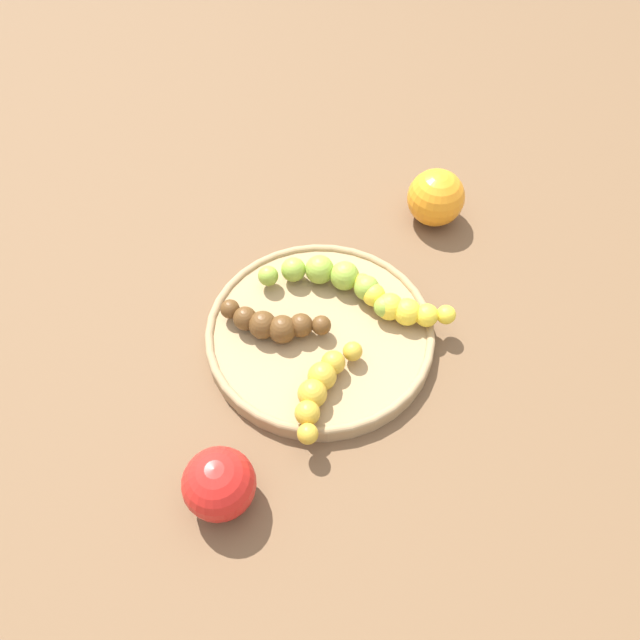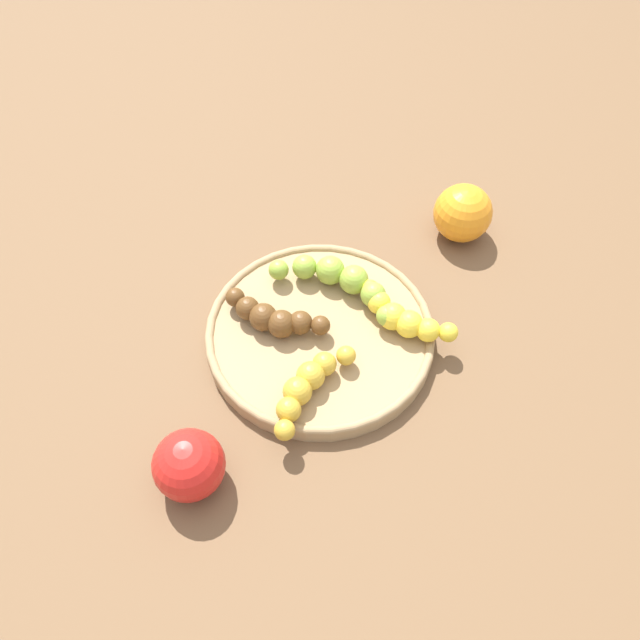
{
  "view_description": "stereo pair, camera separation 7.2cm",
  "coord_description": "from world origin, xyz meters",
  "px_view_note": "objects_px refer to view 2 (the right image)",
  "views": [
    {
      "loc": [
        0.41,
        -0.11,
        0.62
      ],
      "look_at": [
        0.0,
        0.0,
        0.04
      ],
      "focal_mm": 35.49,
      "sensor_mm": 36.0,
      "label": 1
    },
    {
      "loc": [
        0.42,
        -0.04,
        0.62
      ],
      "look_at": [
        0.0,
        0.0,
        0.04
      ],
      "focal_mm": 35.49,
      "sensor_mm": 36.0,
      "label": 2
    }
  ],
  "objects_px": {
    "orange_fruit": "(463,213)",
    "banana_overripe": "(274,318)",
    "banana_spotted": "(308,386)",
    "banana_green": "(339,279)",
    "apple_red": "(189,465)",
    "banana_yellow": "(403,317)",
    "fruit_bowl": "(320,333)"
  },
  "relations": [
    {
      "from": "banana_yellow",
      "to": "banana_green",
      "type": "xyz_separation_m",
      "value": [
        -0.06,
        -0.07,
        0.0
      ]
    },
    {
      "from": "banana_overripe",
      "to": "orange_fruit",
      "type": "bearing_deg",
      "value": 146.89
    },
    {
      "from": "banana_spotted",
      "to": "orange_fruit",
      "type": "relative_size",
      "value": 1.39
    },
    {
      "from": "banana_spotted",
      "to": "apple_red",
      "type": "xyz_separation_m",
      "value": [
        0.08,
        -0.12,
        0.0
      ]
    },
    {
      "from": "banana_yellow",
      "to": "orange_fruit",
      "type": "xyz_separation_m",
      "value": [
        -0.16,
        0.1,
        0.0
      ]
    },
    {
      "from": "orange_fruit",
      "to": "banana_yellow",
      "type": "bearing_deg",
      "value": -33.61
    },
    {
      "from": "banana_yellow",
      "to": "orange_fruit",
      "type": "relative_size",
      "value": 1.34
    },
    {
      "from": "banana_green",
      "to": "banana_overripe",
      "type": "height_order",
      "value": "banana_green"
    },
    {
      "from": "banana_green",
      "to": "banana_yellow",
      "type": "bearing_deg",
      "value": -98.92
    },
    {
      "from": "apple_red",
      "to": "banana_green",
      "type": "bearing_deg",
      "value": 142.36
    },
    {
      "from": "apple_red",
      "to": "orange_fruit",
      "type": "relative_size",
      "value": 0.95
    },
    {
      "from": "banana_spotted",
      "to": "banana_yellow",
      "type": "relative_size",
      "value": 1.04
    },
    {
      "from": "fruit_bowl",
      "to": "banana_yellow",
      "type": "xyz_separation_m",
      "value": [
        0.0,
        0.1,
        0.02
      ]
    },
    {
      "from": "banana_spotted",
      "to": "banana_overripe",
      "type": "xyz_separation_m",
      "value": [
        -0.09,
        -0.03,
        0.0
      ]
    },
    {
      "from": "banana_spotted",
      "to": "apple_red",
      "type": "distance_m",
      "value": 0.15
    },
    {
      "from": "fruit_bowl",
      "to": "banana_green",
      "type": "xyz_separation_m",
      "value": [
        -0.06,
        0.03,
        0.02
      ]
    },
    {
      "from": "fruit_bowl",
      "to": "banana_yellow",
      "type": "distance_m",
      "value": 0.1
    },
    {
      "from": "orange_fruit",
      "to": "banana_spotted",
      "type": "bearing_deg",
      "value": -42.72
    },
    {
      "from": "banana_overripe",
      "to": "banana_green",
      "type": "bearing_deg",
      "value": 148.14
    },
    {
      "from": "banana_overripe",
      "to": "banana_spotted",
      "type": "bearing_deg",
      "value": 46.05
    },
    {
      "from": "fruit_bowl",
      "to": "banana_green",
      "type": "relative_size",
      "value": 1.84
    },
    {
      "from": "banana_green",
      "to": "apple_red",
      "type": "distance_m",
      "value": 0.28
    },
    {
      "from": "banana_green",
      "to": "orange_fruit",
      "type": "xyz_separation_m",
      "value": [
        -0.1,
        0.17,
        0.0
      ]
    },
    {
      "from": "apple_red",
      "to": "banana_overripe",
      "type": "bearing_deg",
      "value": 152.38
    },
    {
      "from": "orange_fruit",
      "to": "banana_overripe",
      "type": "bearing_deg",
      "value": -60.01
    },
    {
      "from": "banana_spotted",
      "to": "orange_fruit",
      "type": "distance_m",
      "value": 0.32
    },
    {
      "from": "banana_spotted",
      "to": "banana_yellow",
      "type": "bearing_deg",
      "value": -104.28
    },
    {
      "from": "banana_yellow",
      "to": "apple_red",
      "type": "relative_size",
      "value": 1.42
    },
    {
      "from": "banana_overripe",
      "to": "orange_fruit",
      "type": "height_order",
      "value": "orange_fruit"
    },
    {
      "from": "fruit_bowl",
      "to": "apple_red",
      "type": "distance_m",
      "value": 0.22
    },
    {
      "from": "banana_yellow",
      "to": "banana_overripe",
      "type": "height_order",
      "value": "same"
    },
    {
      "from": "banana_spotted",
      "to": "apple_red",
      "type": "height_order",
      "value": "apple_red"
    }
  ]
}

